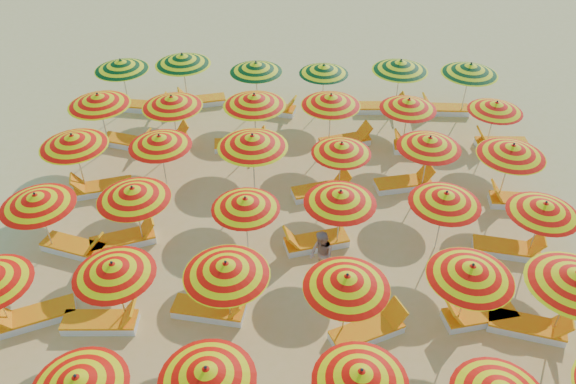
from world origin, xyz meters
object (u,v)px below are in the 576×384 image
object	(u,v)px
lounger_25	(241,144)
beachgoer_b	(321,255)
umbrella_39	(324,69)
beachgoer_a	(222,284)
umbrella_18	(36,200)
umbrella_37	(182,59)
lounger_19	(102,188)
lounger_32	(381,107)
umbrella_34	(409,104)
lounger_22	(518,201)
lounger_21	(404,183)
lounger_29	(145,106)
lounger_17	(315,242)
lounger_11	(211,310)
lounger_13	(478,316)
lounger_28	(500,143)
umbrella_26	(252,141)
umbrella_23	(544,208)
lounger_16	(125,239)
lounger_33	(444,109)
lounger_10	(102,322)
lounger_31	(273,109)
umbrella_22	(446,198)
lounger_15	(75,247)
umbrella_36	(121,65)
lounger_26	(346,141)
umbrella_35	(496,107)
lounger_24	(165,141)
umbrella_21	(340,197)
umbrella_27	(341,148)
lounger_23	(128,142)
umbrella_38	(256,67)
lounger_20	(322,190)
lounger_14	(528,326)
umbrella_30	(98,100)
umbrella_17	(576,278)
umbrella_16	(471,271)
umbrella_29	(512,150)
umbrella_32	(254,100)
umbrella_31	(172,101)
umbrella_20	(245,203)
lounger_12	(368,331)
umbrella_15	(347,281)
umbrella_41	(470,69)
umbrella_28	(430,142)
lounger_30	(201,101)
umbrella_19	(133,193)
umbrella_40	(401,66)
umbrella_24	(73,140)
umbrella_8	(206,374)

from	to	relation	value
lounger_25	beachgoer_b	bearing A→B (deg)	-73.21
umbrella_39	beachgoer_a	size ratio (longest dim) A/B	1.28
umbrella_18	umbrella_37	xyz separation A→B (m)	(2.29, 7.94, 0.13)
lounger_19	lounger_32	bearing A→B (deg)	-167.09
umbrella_34	lounger_22	distance (m)	4.45
lounger_21	lounger_29	size ratio (longest dim) A/B	1.02
lounger_17	lounger_32	bearing A→B (deg)	-125.54
lounger_11	lounger_13	size ratio (longest dim) A/B	0.99
umbrella_39	lounger_28	world-z (taller)	umbrella_39
umbrella_26	umbrella_23	bearing A→B (deg)	-18.77
lounger_16	lounger_33	world-z (taller)	same
lounger_10	lounger_31	bearing A→B (deg)	68.91
umbrella_22	lounger_22	bearing A→B (deg)	34.58
lounger_15	lounger_16	bearing A→B (deg)	31.95
umbrella_36	lounger_26	xyz separation A→B (m)	(7.97, -2.21, -1.65)
umbrella_35	lounger_24	size ratio (longest dim) A/B	1.05
lounger_19	umbrella_21	bearing A→B (deg)	145.20
umbrella_27	lounger_23	distance (m)	7.57
umbrella_38	lounger_20	bearing A→B (deg)	-65.42
lounger_14	lounger_17	world-z (taller)	same
umbrella_23	umbrella_30	xyz separation A→B (m)	(-12.49, 4.86, 0.19)
umbrella_17	lounger_14	size ratio (longest dim) A/B	1.31
umbrella_23	lounger_25	world-z (taller)	umbrella_23
lounger_16	lounger_26	world-z (taller)	same
umbrella_37	lounger_25	size ratio (longest dim) A/B	1.38
umbrella_16	umbrella_38	size ratio (longest dim) A/B	1.17
lounger_13	beachgoer_a	distance (m)	6.02
umbrella_23	lounger_29	xyz separation A→B (m)	(-11.86, 7.49, -1.51)
umbrella_18	umbrella_29	distance (m)	12.72
umbrella_29	lounger_28	bearing A→B (deg)	74.12
umbrella_32	umbrella_31	bearing A→B (deg)	-179.04
lounger_28	lounger_29	size ratio (longest dim) A/B	0.97
umbrella_18	umbrella_20	size ratio (longest dim) A/B	1.10
lounger_12	umbrella_39	bearing A→B (deg)	69.61
umbrella_15	umbrella_41	world-z (taller)	umbrella_41
umbrella_38	umbrella_32	bearing A→B (deg)	-87.08
umbrella_20	umbrella_28	bearing A→B (deg)	28.66
lounger_19	umbrella_37	bearing A→B (deg)	-124.59
lounger_33	umbrella_38	bearing A→B (deg)	1.46
umbrella_27	lounger_30	bearing A→B (deg)	132.82
lounger_14	lounger_15	world-z (taller)	same
umbrella_19	lounger_16	world-z (taller)	umbrella_19
lounger_16	lounger_29	world-z (taller)	same
umbrella_40	lounger_29	size ratio (longest dim) A/B	1.45
umbrella_16	umbrella_37	size ratio (longest dim) A/B	0.95
umbrella_24	lounger_15	xyz separation A→B (m)	(0.53, -2.63, -1.67)
umbrella_8	umbrella_16	xyz separation A→B (m)	(5.34, 2.60, 0.07)
umbrella_22	lounger_13	bearing A→B (deg)	-77.72
umbrella_35	lounger_30	xyz separation A→B (m)	(-10.01, 2.84, -1.48)
lounger_11	lounger_20	distance (m)	5.42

